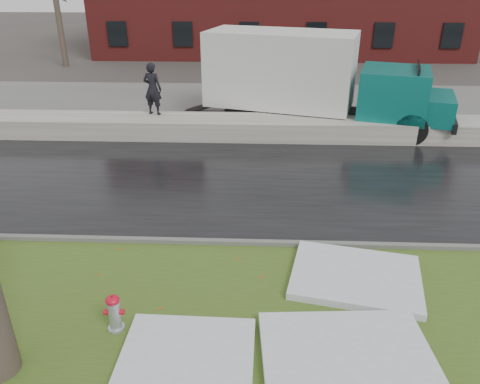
{
  "coord_description": "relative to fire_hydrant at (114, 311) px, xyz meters",
  "views": [
    {
      "loc": [
        0.56,
        -8.33,
        5.95
      ],
      "look_at": [
        0.13,
        1.83,
        1.0
      ],
      "focal_mm": 35.0,
      "sensor_mm": 36.0,
      "label": 1
    }
  ],
  "objects": [
    {
      "name": "snowbank",
      "position": [
        1.94,
        10.63,
        -0.07
      ],
      "size": [
        60.0,
        1.6,
        0.75
      ],
      "primitive_type": "cube",
      "color": "beige",
      "rests_on": "ground"
    },
    {
      "name": "worker",
      "position": [
        -1.54,
        11.03,
        1.29
      ],
      "size": [
        0.82,
        0.64,
        1.97
      ],
      "primitive_type": "imported",
      "rotation": [
        0.0,
        0.0,
        2.87
      ],
      "color": "black",
      "rests_on": "snowbank"
    },
    {
      "name": "ground",
      "position": [
        1.94,
        1.93,
        -0.44
      ],
      "size": [
        120.0,
        120.0,
        0.0
      ],
      "primitive_type": "plane",
      "color": "#47423D",
      "rests_on": "ground"
    },
    {
      "name": "bg_tree_left",
      "position": [
        -10.06,
        23.93,
        2.89
      ],
      "size": [
        1.4,
        1.62,
        6.5
      ],
      "color": "brown",
      "rests_on": "ground"
    },
    {
      "name": "box_truck",
      "position": [
        4.44,
        12.2,
        1.49
      ],
      "size": [
        11.05,
        4.93,
        3.67
      ],
      "rotation": [
        0.0,
        0.0,
        -0.27
      ],
      "color": "black",
      "rests_on": "ground"
    },
    {
      "name": "snow_patch_side",
      "position": [
        4.02,
        -0.47,
        -0.31
      ],
      "size": [
        2.92,
        1.99,
        0.18
      ],
      "primitive_type": "cube",
      "rotation": [
        0.0,
        0.0,
        0.07
      ],
      "color": "silver",
      "rests_on": "verge"
    },
    {
      "name": "snow_patch_near",
      "position": [
        4.57,
        1.65,
        -0.32
      ],
      "size": [
        2.96,
        2.49,
        0.16
      ],
      "primitive_type": "cube",
      "rotation": [
        0.0,
        0.0,
        -0.21
      ],
      "color": "silver",
      "rests_on": "verge"
    },
    {
      "name": "road",
      "position": [
        1.94,
        6.43,
        -0.43
      ],
      "size": [
        60.0,
        7.0,
        0.03
      ],
      "primitive_type": "cube",
      "color": "black",
      "rests_on": "ground"
    },
    {
      "name": "verge",
      "position": [
        1.94,
        0.68,
        -0.42
      ],
      "size": [
        60.0,
        4.5,
        0.04
      ],
      "primitive_type": "cube",
      "color": "#37531B",
      "rests_on": "ground"
    },
    {
      "name": "bg_tree_center",
      "position": [
        -4.06,
        27.93,
        2.89
      ],
      "size": [
        1.4,
        1.62,
        6.5
      ],
      "color": "brown",
      "rests_on": "ground"
    },
    {
      "name": "snow_patch_far",
      "position": [
        1.38,
        -0.57,
        -0.33
      ],
      "size": [
        2.23,
        1.64,
        0.14
      ],
      "primitive_type": "cube",
      "rotation": [
        0.0,
        0.0,
        -0.02
      ],
      "color": "silver",
      "rests_on": "verge"
    },
    {
      "name": "fire_hydrant",
      "position": [
        0.0,
        0.0,
        0.0
      ],
      "size": [
        0.37,
        0.32,
        0.76
      ],
      "rotation": [
        0.0,
        0.0,
        0.06
      ],
      "color": "#AAADB2",
      "rests_on": "verge"
    },
    {
      "name": "parking_lot",
      "position": [
        1.94,
        14.93,
        -0.43
      ],
      "size": [
        60.0,
        9.0,
        0.03
      ],
      "primitive_type": "cube",
      "color": "slate",
      "rests_on": "ground"
    },
    {
      "name": "curb",
      "position": [
        1.94,
        2.93,
        -0.37
      ],
      "size": [
        60.0,
        0.15,
        0.14
      ],
      "primitive_type": "cube",
      "color": "slate",
      "rests_on": "ground"
    }
  ]
}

